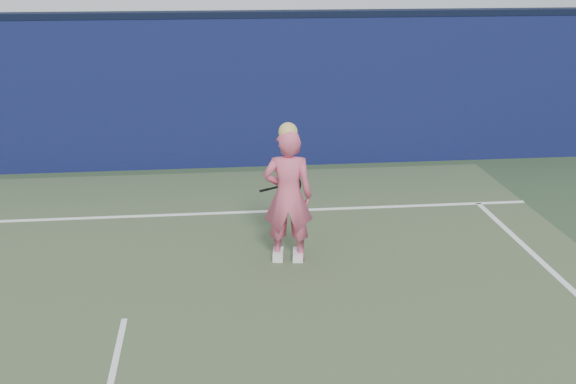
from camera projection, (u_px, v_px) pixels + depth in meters
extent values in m
plane|color=#2E492D|center=(113.00, 375.00, 6.32)|extent=(80.00, 80.00, 0.00)
cube|color=#0D173B|center=(154.00, 95.00, 12.05)|extent=(24.00, 0.40, 2.50)
cube|color=black|center=(149.00, 15.00, 11.64)|extent=(24.00, 0.42, 0.10)
imported|color=#DB5574|center=(288.00, 196.00, 8.46)|extent=(0.63, 0.46, 1.60)
sphere|color=#DABB62|center=(288.00, 132.00, 8.21)|extent=(0.22, 0.22, 0.22)
cube|color=white|center=(298.00, 255.00, 8.69)|extent=(0.16, 0.29, 0.10)
cube|color=white|center=(278.00, 255.00, 8.70)|extent=(0.16, 0.29, 0.10)
torus|color=black|center=(290.00, 185.00, 8.85)|extent=(0.28, 0.06, 0.28)
torus|color=#C08712|center=(290.00, 185.00, 8.85)|extent=(0.23, 0.04, 0.23)
cylinder|color=beige|center=(290.00, 185.00, 8.85)|extent=(0.23, 0.03, 0.23)
cylinder|color=black|center=(273.00, 188.00, 8.91)|extent=(0.26, 0.06, 0.09)
cylinder|color=black|center=(264.00, 190.00, 8.95)|extent=(0.12, 0.05, 0.06)
cube|color=white|center=(147.00, 216.00, 10.09)|extent=(11.00, 0.08, 0.01)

